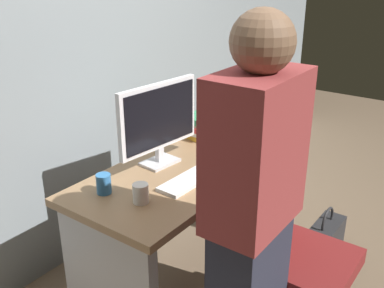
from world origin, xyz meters
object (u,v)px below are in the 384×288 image
book_stack (199,126)px  cup_near_keyboard (141,193)px  cell_phone (264,145)px  office_chair (292,264)px  monitor (159,120)px  desk (185,204)px  handbag (325,241)px  person_at_desk (252,224)px  mouse (218,157)px  cup_by_monitor (104,184)px  keyboard (193,178)px

book_stack → cup_near_keyboard: bearing=-162.6°
cup_near_keyboard → cell_phone: 0.97m
office_chair → monitor: (0.01, 0.82, 0.56)m
monitor → desk: bearing=-74.7°
handbag → office_chair: bearing=-174.3°
desk → person_at_desk: (-0.44, -0.65, 0.34)m
monitor → handbag: bearing=-47.9°
monitor → mouse: monitor is taller
mouse → cup_by_monitor: (-0.64, 0.24, 0.03)m
person_at_desk → cup_by_monitor: person_at_desk is taller
cup_near_keyboard → cup_by_monitor: cup_by_monitor is taller
desk → handbag: (0.64, -0.61, -0.36)m
office_chair → handbag: 0.76m
keyboard → cup_near_keyboard: 0.34m
keyboard → handbag: bearing=-31.7°
office_chair → handbag: size_ratio=2.49×
mouse → cell_phone: (0.35, -0.11, -0.01)m
monitor → book_stack: 0.50m
keyboard → cup_near_keyboard: bearing=172.1°
book_stack → cell_phone: (0.12, -0.40, -0.07)m
cup_by_monitor → cell_phone: (1.00, -0.34, -0.05)m
mouse → book_stack: (0.23, 0.29, 0.06)m
keyboard → cell_phone: bearing=-5.3°
desk → mouse: (0.19, -0.09, 0.25)m
desk → mouse: 0.32m
cup_by_monitor → desk: bearing=-17.2°
cup_by_monitor → handbag: 1.48m
office_chair → keyboard: (-0.04, 0.56, 0.31)m
mouse → cup_near_keyboard: 0.61m
keyboard → mouse: (0.28, 0.03, 0.01)m
cell_phone → handbag: (0.11, -0.41, -0.60)m
desk → cell_phone: bearing=-20.7°
person_at_desk → handbag: 1.29m
monitor → book_stack: monitor is taller
cell_phone → handbag: 0.73m
person_at_desk → keyboard: bearing=56.6°
cup_near_keyboard → mouse: bearing=-2.8°
office_chair → cup_near_keyboard: bearing=121.0°
person_at_desk → handbag: size_ratio=4.34×
person_at_desk → cell_phone: 1.08m
desk → office_chair: (-0.05, -0.68, -0.07)m
desk → book_stack: size_ratio=6.11×
desk → handbag: desk is taller
office_chair → book_stack: bearing=62.0°
desk → mouse: mouse is taller
keyboard → cup_near_keyboard: size_ratio=4.56×
book_stack → cell_phone: bearing=-73.8°
cup_near_keyboard → cup_by_monitor: size_ratio=0.96×
mouse → office_chair: bearing=-111.9°
office_chair → handbag: (0.69, 0.07, -0.29)m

